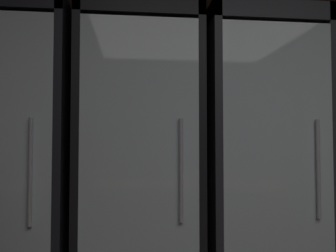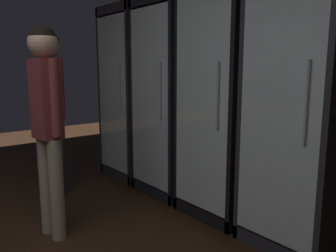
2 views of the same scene
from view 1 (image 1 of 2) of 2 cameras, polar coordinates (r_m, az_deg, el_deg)
The scene contains 4 objects.
wall_back at distance 2.39m, azimuth 13.22°, elevation 2.11°, with size 6.00×0.06×2.80m, color black.
cooler_left at distance 2.06m, azimuth -25.35°, elevation -9.46°, with size 0.66×0.64×1.94m.
cooler_center at distance 1.95m, azimuth -5.15°, elevation -10.15°, with size 0.66×0.64×1.94m.
cooler_right at distance 2.09m, azimuth 14.78°, elevation -9.71°, with size 0.66×0.64×1.94m.
Camera 1 is at (-0.79, 0.78, 1.22)m, focal length 34.92 mm.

